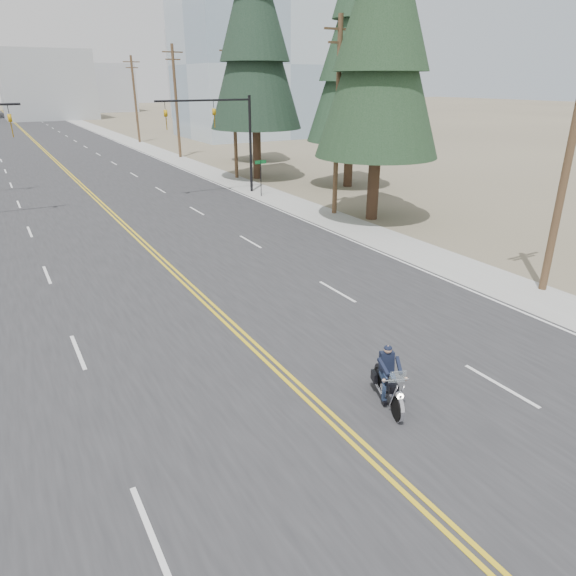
{
  "coord_description": "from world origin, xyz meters",
  "views": [
    {
      "loc": [
        -6.37,
        -3.7,
        8.02
      ],
      "look_at": [
        1.52,
        9.98,
        1.6
      ],
      "focal_mm": 32.0,
      "sensor_mm": 36.0,
      "label": 1
    }
  ],
  "objects": [
    {
      "name": "haze_bldg_c",
      "position": [
        40.0,
        110.0,
        9.0
      ],
      "size": [
        16.0,
        12.0,
        18.0
      ],
      "primitive_type": "cube",
      "color": "#B7BCC6",
      "rests_on": "ground"
    },
    {
      "name": "utility_pole_c",
      "position": [
        12.5,
        38.0,
        5.73
      ],
      "size": [
        2.2,
        0.3,
        11.0
      ],
      "color": "brown",
      "rests_on": "ground"
    },
    {
      "name": "conifer_mid",
      "position": [
        18.68,
        30.01,
        10.23
      ],
      "size": [
        6.68,
        6.68,
        17.82
      ],
      "rotation": [
        0.0,
        0.0,
        0.11
      ],
      "color": "#382619",
      "rests_on": "ground"
    },
    {
      "name": "street_sign",
      "position": [
        10.8,
        30.0,
        1.8
      ],
      "size": [
        0.9,
        0.06,
        2.62
      ],
      "color": "black",
      "rests_on": "ground"
    },
    {
      "name": "utility_pole_b",
      "position": [
        12.5,
        23.0,
        5.98
      ],
      "size": [
        2.2,
        0.3,
        11.5
      ],
      "color": "brown",
      "rests_on": "ground"
    },
    {
      "name": "sidewalk_right",
      "position": [
        11.5,
        70.0,
        0.01
      ],
      "size": [
        3.0,
        200.0,
        0.01
      ],
      "primitive_type": "cube",
      "color": "#A5A5A0",
      "rests_on": "ground"
    },
    {
      "name": "conifer_tall",
      "position": [
        13.99,
        36.92,
        12.11
      ],
      "size": [
        7.59,
        7.59,
        21.08
      ],
      "rotation": [
        0.0,
        0.0,
        0.12
      ],
      "color": "#382619",
      "rests_on": "ground"
    },
    {
      "name": "conifer_far",
      "position": [
        18.69,
        46.29,
        9.86
      ],
      "size": [
        6.41,
        6.41,
        17.18
      ],
      "rotation": [
        0.0,
        0.0,
        0.1
      ],
      "color": "#382619",
      "rests_on": "ground"
    },
    {
      "name": "utility_pole_a",
      "position": [
        12.5,
        8.0,
        5.73
      ],
      "size": [
        2.2,
        0.3,
        11.0
      ],
      "color": "brown",
      "rests_on": "ground"
    },
    {
      "name": "conifer_near",
      "position": [
        13.74,
        20.74,
        10.91
      ],
      "size": [
        7.18,
        7.18,
        19.0
      ],
      "rotation": [
        0.0,
        0.0,
        -0.32
      ],
      "color": "#382619",
      "rests_on": "ground"
    },
    {
      "name": "glass_building",
      "position": [
        32.0,
        70.0,
        10.0
      ],
      "size": [
        24.0,
        16.0,
        20.0
      ],
      "primitive_type": "cube",
      "color": "#9EB5CC",
      "rests_on": "ground"
    },
    {
      "name": "motorcyclist",
      "position": [
        1.71,
        4.98,
        0.79
      ],
      "size": [
        1.55,
        2.21,
        1.58
      ],
      "primitive_type": null,
      "rotation": [
        0.0,
        0.0,
        2.77
      ],
      "color": "black",
      "rests_on": "ground"
    },
    {
      "name": "haze_bldg_b",
      "position": [
        8.0,
        125.0,
        7.0
      ],
      "size": [
        18.0,
        14.0,
        14.0
      ],
      "primitive_type": "cube",
      "color": "#ADB2B7",
      "rests_on": "ground"
    },
    {
      "name": "utility_pole_d",
      "position": [
        12.5,
        53.0,
        5.98
      ],
      "size": [
        2.2,
        0.3,
        11.5
      ],
      "color": "brown",
      "rests_on": "ground"
    },
    {
      "name": "utility_pole_e",
      "position": [
        12.5,
        70.0,
        5.73
      ],
      "size": [
        2.2,
        0.3,
        11.0
      ],
      "color": "brown",
      "rests_on": "ground"
    },
    {
      "name": "road",
      "position": [
        0.0,
        70.0,
        0.01
      ],
      "size": [
        20.0,
        200.0,
        0.01
      ],
      "primitive_type": "cube",
      "color": "#303033",
      "rests_on": "ground"
    },
    {
      "name": "ground_plane",
      "position": [
        0.0,
        0.0,
        0.0
      ],
      "size": [
        400.0,
        400.0,
        0.0
      ],
      "primitive_type": "plane",
      "color": "#776D56",
      "rests_on": "ground"
    },
    {
      "name": "traffic_mast_right",
      "position": [
        8.98,
        32.0,
        4.94
      ],
      "size": [
        7.1,
        0.26,
        7.0
      ],
      "color": "black",
      "rests_on": "ground"
    },
    {
      "name": "haze_bldg_e",
      "position": [
        25.0,
        150.0,
        6.0
      ],
      "size": [
        14.0,
        14.0,
        12.0
      ],
      "primitive_type": "cube",
      "color": "#B7BCC6",
      "rests_on": "ground"
    }
  ]
}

